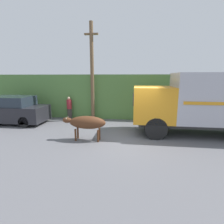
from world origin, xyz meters
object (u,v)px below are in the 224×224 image
at_px(cargo_truck, 204,102).
at_px(pedestrian_on_hill, 69,107).
at_px(brown_cow, 86,123).
at_px(parked_suv, 12,110).
at_px(utility_pole, 92,71).

xyz_separation_m(cargo_truck, pedestrian_on_hill, (-8.07, 2.49, -0.89)).
height_order(brown_cow, pedestrian_on_hill, pedestrian_on_hill).
bearing_deg(pedestrian_on_hill, parked_suv, -1.87).
relative_size(cargo_truck, utility_pole, 1.04).
bearing_deg(parked_suv, cargo_truck, -1.60).
height_order(parked_suv, pedestrian_on_hill, parked_suv).
distance_m(cargo_truck, pedestrian_on_hill, 8.49).
xyz_separation_m(brown_cow, pedestrian_on_hill, (-2.37, 4.00, 0.01)).
distance_m(brown_cow, parked_suv, 6.15).
bearing_deg(brown_cow, pedestrian_on_hill, 121.45).
distance_m(parked_suv, utility_pole, 5.80).
relative_size(cargo_truck, brown_cow, 3.21).
height_order(cargo_truck, utility_pole, utility_pole).
relative_size(pedestrian_on_hill, utility_pole, 0.25).
height_order(brown_cow, utility_pole, utility_pole).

